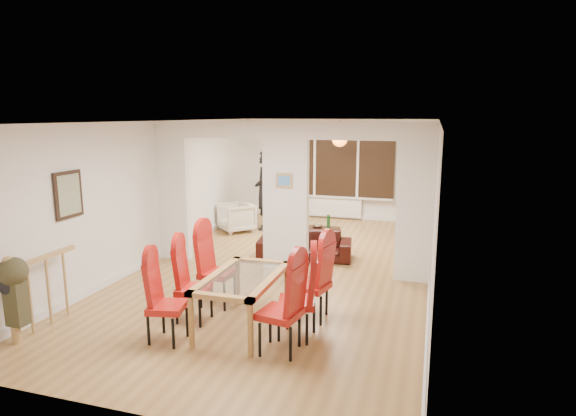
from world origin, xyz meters
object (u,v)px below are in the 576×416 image
at_px(dining_chair_la, 167,300).
at_px(dining_chair_ra, 280,306).
at_px(armchair, 236,217).
at_px(dining_table, 243,302).
at_px(bottle, 328,221).
at_px(sofa, 305,245).
at_px(television, 406,223).
at_px(bowl, 317,226).
at_px(coffee_table, 318,232).
at_px(dining_chair_lc, 217,268).
at_px(dining_chair_lb, 193,283).
at_px(dining_chair_rb, 297,295).
at_px(dining_chair_rc, 311,280).
at_px(person, 264,190).

xyz_separation_m(dining_chair_la, dining_chair_ra, (1.38, 0.14, 0.04)).
bearing_deg(dining_chair_ra, armchair, 128.02).
height_order(dining_table, bottle, dining_table).
distance_m(dining_chair_ra, sofa, 3.75).
relative_size(dining_table, dining_chair_la, 1.45).
bearing_deg(television, armchair, 121.04).
bearing_deg(dining_chair_ra, bottle, 106.61).
distance_m(dining_chair_ra, bowl, 5.39).
bearing_deg(coffee_table, sofa, -85.10).
bearing_deg(dining_chair_lc, sofa, 81.01).
bearing_deg(television, dining_chair_la, 178.24).
bearing_deg(television, sofa, 163.49).
xyz_separation_m(dining_chair_la, coffee_table, (0.55, 5.47, -0.41)).
xyz_separation_m(dining_chair_lb, bowl, (0.52, 4.84, -0.28)).
distance_m(dining_chair_la, sofa, 3.88).
bearing_deg(dining_chair_rb, television, 65.59).
bearing_deg(bottle, television, 21.10).
xyz_separation_m(dining_chair_la, television, (2.44, 6.19, -0.22)).
relative_size(dining_chair_lb, dining_chair_rb, 0.96).
xyz_separation_m(dining_chair_lc, dining_chair_rc, (1.40, -0.07, -0.01)).
bearing_deg(dining_chair_rb, dining_table, 160.23).
bearing_deg(television, bottle, 130.87).
height_order(coffee_table, bowl, bowl).
distance_m(dining_chair_lc, dining_chair_rc, 1.40).
xyz_separation_m(dining_chair_ra, television, (1.06, 6.05, -0.26)).
distance_m(dining_chair_lb, television, 6.08).
xyz_separation_m(armchair, person, (0.55, 0.43, 0.61)).
xyz_separation_m(dining_chair_lb, sofa, (0.67, 3.19, -0.26)).
height_order(dining_chair_lb, bottle, dining_chair_lb).
bearing_deg(bowl, dining_chair_ra, -81.06).
bearing_deg(dining_chair_la, armchair, 91.91).
bearing_deg(dining_table, dining_chair_rb, -5.18).
bearing_deg(dining_chair_rc, dining_chair_rb, -80.21).
distance_m(dining_chair_la, dining_chair_rb, 1.57).
bearing_deg(dining_chair_ra, sofa, 110.88).
height_order(dining_chair_rc, sofa, dining_chair_rc).
xyz_separation_m(dining_chair_rb, armchair, (-2.87, 4.87, -0.21)).
bearing_deg(dining_chair_rc, sofa, 119.44).
height_order(dining_chair_la, person, person).
relative_size(dining_chair_lc, dining_chair_rb, 1.02).
relative_size(television, coffee_table, 1.11).
bearing_deg(dining_chair_ra, dining_chair_lc, 150.46).
distance_m(dining_chair_rb, bowl, 5.00).
distance_m(dining_table, dining_chair_rb, 0.76).
bearing_deg(television, person, 115.66).
bearing_deg(dining_chair_lc, person, 105.46).
relative_size(sofa, person, 0.94).
bearing_deg(person, dining_chair_ra, 9.47).
relative_size(dining_chair_ra, television, 1.07).
distance_m(coffee_table, bowl, 0.14).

